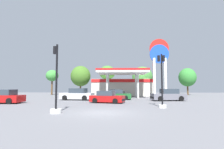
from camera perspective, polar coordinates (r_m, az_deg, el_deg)
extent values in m
plane|color=slate|center=(13.00, -3.28, -12.28)|extent=(90.00, 90.00, 0.00)
cube|color=beige|center=(37.51, 3.17, -4.26)|extent=(12.06, 6.22, 3.43)
cube|color=red|center=(34.37, 3.24, -2.00)|extent=(12.06, 0.12, 0.60)
cube|color=white|center=(30.93, 3.33, 0.61)|extent=(8.50, 6.56, 0.35)
cube|color=red|center=(30.95, 3.33, 1.21)|extent=(8.60, 6.66, 0.30)
cylinder|color=silver|center=(29.09, -1.62, -3.58)|extent=(0.32, 0.32, 4.19)
cylinder|color=silver|center=(29.18, 8.44, -3.54)|extent=(0.32, 0.32, 4.19)
cylinder|color=silver|center=(32.68, -1.19, -3.63)|extent=(0.32, 0.32, 4.19)
cylinder|color=silver|center=(32.77, 7.76, -3.59)|extent=(0.32, 0.32, 4.19)
cube|color=#4C4C51|center=(30.85, 3.36, -6.47)|extent=(0.90, 0.60, 1.10)
cube|color=white|center=(32.61, 13.55, -0.97)|extent=(0.40, 0.56, 7.08)
cube|color=white|center=(33.06, 16.92, -0.95)|extent=(0.40, 0.56, 7.08)
cylinder|color=blue|center=(33.32, 15.11, 6.48)|extent=(3.47, 0.22, 3.47)
cylinder|color=red|center=(33.55, 15.07, 8.23)|extent=(3.47, 0.22, 3.47)
cube|color=white|center=(33.48, 15.07, 7.34)|extent=(3.20, 0.08, 0.63)
cylinder|color=black|center=(23.66, 15.46, -7.58)|extent=(0.70, 0.30, 0.68)
cylinder|color=black|center=(25.39, 14.10, -7.36)|extent=(0.70, 0.30, 0.68)
cylinder|color=black|center=(24.70, 21.56, -7.29)|extent=(0.70, 0.30, 0.68)
cylinder|color=black|center=(26.36, 19.86, -7.11)|extent=(0.70, 0.30, 0.68)
cube|color=slate|center=(24.98, 17.77, -6.83)|extent=(4.62, 2.32, 0.80)
cube|color=#2D3842|center=(25.01, 18.08, -5.22)|extent=(2.28, 1.87, 0.68)
cube|color=black|center=(24.27, 12.94, -7.28)|extent=(0.31, 1.77, 0.25)
cylinder|color=black|center=(22.10, -30.42, -7.46)|extent=(0.67, 0.26, 0.66)
cylinder|color=black|center=(23.57, -27.90, -7.30)|extent=(0.67, 0.26, 0.66)
cube|color=#A51111|center=(23.59, -31.84, -6.63)|extent=(4.43, 2.02, 0.79)
cube|color=#2D3842|center=(23.47, -31.47, -4.99)|extent=(2.14, 1.71, 0.66)
cylinder|color=black|center=(21.03, 2.35, -8.30)|extent=(0.63, 0.36, 0.60)
cylinder|color=black|center=(19.50, 1.07, -8.64)|extent=(0.63, 0.36, 0.60)
cylinder|color=black|center=(21.81, -3.86, -8.14)|extent=(0.63, 0.36, 0.60)
cylinder|color=black|center=(20.34, -5.56, -8.43)|extent=(0.63, 0.36, 0.60)
cube|color=#A51111|center=(20.62, -1.54, -7.84)|extent=(4.21, 2.64, 0.71)
cube|color=#2D3842|center=(20.64, -1.90, -6.13)|extent=(2.19, 1.90, 0.60)
cube|color=black|center=(20.07, 3.69, -8.23)|extent=(0.53, 1.53, 0.22)
cylinder|color=black|center=(25.35, -15.10, -7.32)|extent=(0.73, 0.33, 0.70)
cylinder|color=black|center=(27.07, -13.40, -7.13)|extent=(0.73, 0.33, 0.70)
cylinder|color=black|center=(24.28, -8.92, -7.56)|extent=(0.73, 0.33, 0.70)
cylinder|color=black|center=(26.08, -7.57, -7.32)|extent=(0.73, 0.33, 0.70)
cube|color=#B2B2BA|center=(25.65, -11.27, -6.82)|extent=(4.83, 2.53, 0.84)
cube|color=#2D3842|center=(25.56, -10.91, -5.21)|extent=(2.41, 1.99, 0.70)
cube|color=black|center=(26.55, -15.87, -6.91)|extent=(0.38, 1.84, 0.26)
cylinder|color=black|center=(26.86, 4.50, -7.33)|extent=(0.63, 0.24, 0.63)
cylinder|color=black|center=(25.18, 4.50, -7.55)|extent=(0.63, 0.24, 0.63)
cylinder|color=black|center=(26.98, -0.96, -7.33)|extent=(0.63, 0.24, 0.63)
cylinder|color=black|center=(25.31, -1.32, -7.55)|extent=(0.63, 0.24, 0.63)
cube|color=#1E5928|center=(26.04, 1.68, -7.00)|extent=(4.17, 1.88, 0.74)
cube|color=#2D3842|center=(26.02, 1.35, -5.58)|extent=(2.01, 1.60, 0.63)
cube|color=black|center=(26.02, 6.14, -7.21)|extent=(0.18, 1.64, 0.23)
cylinder|color=silver|center=(16.52, 16.07, -9.88)|extent=(0.70, 0.70, 0.27)
cylinder|color=black|center=(16.44, 15.90, -1.44)|extent=(0.14, 0.14, 4.58)
cube|color=black|center=(16.74, 14.91, 5.06)|extent=(0.21, 0.20, 0.57)
sphere|color=red|center=(16.88, 14.81, 5.59)|extent=(0.15, 0.15, 0.15)
sphere|color=#D89E0C|center=(16.85, 14.82, 4.99)|extent=(0.15, 0.15, 0.15)
sphere|color=green|center=(16.83, 14.83, 4.38)|extent=(0.15, 0.15, 0.15)
cube|color=black|center=(16.84, 16.38, 5.03)|extent=(0.21, 0.20, 0.57)
sphere|color=red|center=(16.98, 16.27, 5.56)|extent=(0.15, 0.15, 0.15)
sphere|color=#D89E0C|center=(16.95, 16.28, 4.96)|extent=(0.15, 0.15, 0.15)
sphere|color=green|center=(16.93, 16.29, 4.36)|extent=(0.15, 0.15, 0.15)
cylinder|color=silver|center=(13.30, -17.80, -11.24)|extent=(0.79, 0.79, 0.31)
cylinder|color=black|center=(13.21, -17.57, -0.55)|extent=(0.14, 0.14, 4.64)
cube|color=black|center=(13.68, -18.04, 7.53)|extent=(0.21, 0.20, 0.57)
sphere|color=red|center=(13.83, -17.85, 8.16)|extent=(0.15, 0.15, 0.15)
sphere|color=#D89E0C|center=(13.79, -17.86, 7.43)|extent=(0.15, 0.15, 0.15)
sphere|color=green|center=(13.76, -17.88, 6.70)|extent=(0.15, 0.15, 0.15)
cylinder|color=brown|center=(43.67, -18.94, -4.00)|extent=(0.36, 0.36, 3.44)
ellipsoid|color=#3D8E3B|center=(43.75, -18.86, -0.34)|extent=(2.86, 2.86, 2.64)
cylinder|color=brown|center=(40.68, -10.21, -4.74)|extent=(0.34, 0.34, 2.63)
ellipsoid|color=#416D24|center=(40.75, -10.16, -0.52)|extent=(4.49, 4.49, 4.66)
cylinder|color=brown|center=(39.20, -1.55, -4.04)|extent=(0.34, 0.34, 3.71)
ellipsoid|color=#417B2E|center=(39.33, -1.54, 0.63)|extent=(3.59, 3.59, 3.10)
cylinder|color=brown|center=(40.54, 9.86, -4.86)|extent=(0.27, 0.27, 2.47)
ellipsoid|color=#428339|center=(40.60, 9.81, -0.67)|extent=(4.62, 4.62, 4.57)
cylinder|color=brown|center=(43.39, 23.38, -4.46)|extent=(0.34, 0.34, 2.59)
ellipsoid|color=#338133|center=(43.44, 23.28, -0.84)|extent=(3.86, 3.86, 4.17)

